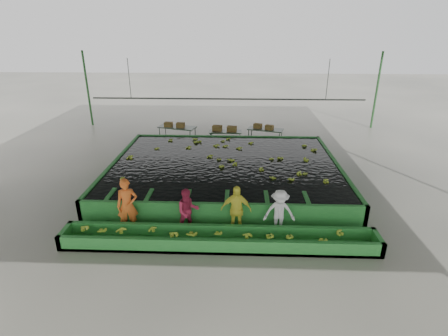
{
  "coord_description": "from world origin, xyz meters",
  "views": [
    {
      "loc": [
        0.53,
        -12.93,
        6.49
      ],
      "look_at": [
        0.0,
        0.5,
        1.0
      ],
      "focal_mm": 28.0,
      "sensor_mm": 36.0,
      "label": 1
    }
  ],
  "objects_px": {
    "packing_table_left": "(178,135)",
    "box_stack_mid": "(224,131)",
    "worker_c": "(236,210)",
    "box_stack_left": "(175,127)",
    "box_stack_right": "(263,129)",
    "worker_b": "(188,211)",
    "worker_a": "(127,206)",
    "worker_d": "(279,212)",
    "packing_table_mid": "(225,138)",
    "flotation_tank": "(225,171)",
    "packing_table_right": "(265,136)",
    "sorting_trough": "(219,239)"
  },
  "relations": [
    {
      "from": "packing_table_left",
      "to": "box_stack_mid",
      "type": "xyz_separation_m",
      "value": [
        2.8,
        -0.34,
        0.36
      ]
    },
    {
      "from": "worker_c",
      "to": "box_stack_left",
      "type": "relative_size",
      "value": 1.44
    },
    {
      "from": "box_stack_left",
      "to": "box_stack_right",
      "type": "xyz_separation_m",
      "value": [
        5.2,
        0.05,
        -0.07
      ]
    },
    {
      "from": "packing_table_left",
      "to": "box_stack_right",
      "type": "relative_size",
      "value": 1.85
    },
    {
      "from": "worker_b",
      "to": "packing_table_left",
      "type": "distance_m",
      "value": 9.87
    },
    {
      "from": "worker_a",
      "to": "worker_b",
      "type": "xyz_separation_m",
      "value": [
        2.02,
        0.0,
        -0.16
      ]
    },
    {
      "from": "worker_c",
      "to": "packing_table_left",
      "type": "height_order",
      "value": "worker_c"
    },
    {
      "from": "worker_d",
      "to": "packing_table_left",
      "type": "distance_m",
      "value": 10.87
    },
    {
      "from": "packing_table_mid",
      "to": "box_stack_mid",
      "type": "xyz_separation_m",
      "value": [
        -0.05,
        0.04,
        0.43
      ]
    },
    {
      "from": "flotation_tank",
      "to": "worker_a",
      "type": "xyz_separation_m",
      "value": [
        -3.09,
        -4.3,
        0.5
      ]
    },
    {
      "from": "worker_d",
      "to": "packing_table_right",
      "type": "relative_size",
      "value": 0.79
    },
    {
      "from": "worker_b",
      "to": "packing_table_right",
      "type": "distance_m",
      "value": 10.18
    },
    {
      "from": "packing_table_right",
      "to": "box_stack_right",
      "type": "height_order",
      "value": "box_stack_right"
    },
    {
      "from": "flotation_tank",
      "to": "worker_b",
      "type": "height_order",
      "value": "worker_b"
    },
    {
      "from": "worker_a",
      "to": "worker_b",
      "type": "bearing_deg",
      "value": -14.12
    },
    {
      "from": "packing_table_right",
      "to": "box_stack_mid",
      "type": "distance_m",
      "value": 2.43
    },
    {
      "from": "flotation_tank",
      "to": "packing_table_left",
      "type": "height_order",
      "value": "packing_table_left"
    },
    {
      "from": "box_stack_right",
      "to": "packing_table_left",
      "type": "bearing_deg",
      "value": 179.71
    },
    {
      "from": "worker_a",
      "to": "box_stack_right",
      "type": "distance_m",
      "value": 10.93
    },
    {
      "from": "sorting_trough",
      "to": "box_stack_mid",
      "type": "height_order",
      "value": "box_stack_mid"
    },
    {
      "from": "worker_a",
      "to": "worker_c",
      "type": "distance_m",
      "value": 3.61
    },
    {
      "from": "worker_b",
      "to": "worker_c",
      "type": "bearing_deg",
      "value": -18.75
    },
    {
      "from": "worker_c",
      "to": "packing_table_left",
      "type": "relative_size",
      "value": 0.79
    },
    {
      "from": "flotation_tank",
      "to": "box_stack_mid",
      "type": "height_order",
      "value": "box_stack_mid"
    },
    {
      "from": "sorting_trough",
      "to": "box_stack_right",
      "type": "distance_m",
      "value": 10.66
    },
    {
      "from": "flotation_tank",
      "to": "box_stack_right",
      "type": "distance_m",
      "value": 5.74
    },
    {
      "from": "worker_a",
      "to": "worker_b",
      "type": "height_order",
      "value": "worker_a"
    },
    {
      "from": "flotation_tank",
      "to": "worker_b",
      "type": "xyz_separation_m",
      "value": [
        -1.07,
        -4.3,
        0.34
      ]
    },
    {
      "from": "worker_d",
      "to": "box_stack_right",
      "type": "xyz_separation_m",
      "value": [
        0.1,
        9.64,
        0.12
      ]
    },
    {
      "from": "flotation_tank",
      "to": "sorting_trough",
      "type": "xyz_separation_m",
      "value": [
        0.0,
        -5.1,
        -0.2
      ]
    },
    {
      "from": "box_stack_mid",
      "to": "worker_a",
      "type": "bearing_deg",
      "value": -107.15
    },
    {
      "from": "box_stack_right",
      "to": "flotation_tank",
      "type": "bearing_deg",
      "value": -110.99
    },
    {
      "from": "packing_table_left",
      "to": "box_stack_left",
      "type": "bearing_deg",
      "value": -150.29
    },
    {
      "from": "sorting_trough",
      "to": "packing_table_left",
      "type": "bearing_deg",
      "value": 106.05
    },
    {
      "from": "sorting_trough",
      "to": "box_stack_left",
      "type": "xyz_separation_m",
      "value": [
        -3.15,
        10.39,
        0.74
      ]
    },
    {
      "from": "worker_b",
      "to": "box_stack_left",
      "type": "relative_size",
      "value": 1.31
    },
    {
      "from": "flotation_tank",
      "to": "box_stack_mid",
      "type": "distance_m",
      "value": 5.05
    },
    {
      "from": "worker_c",
      "to": "box_stack_right",
      "type": "xyz_separation_m",
      "value": [
        1.53,
        9.64,
        0.06
      ]
    },
    {
      "from": "worker_c",
      "to": "packing_table_mid",
      "type": "relative_size",
      "value": 0.92
    },
    {
      "from": "worker_a",
      "to": "worker_d",
      "type": "bearing_deg",
      "value": -14.12
    },
    {
      "from": "box_stack_left",
      "to": "box_stack_right",
      "type": "distance_m",
      "value": 5.2
    },
    {
      "from": "packing_table_right",
      "to": "box_stack_right",
      "type": "bearing_deg",
      "value": -177.88
    },
    {
      "from": "worker_b",
      "to": "box_stack_right",
      "type": "xyz_separation_m",
      "value": [
        3.12,
        9.64,
        0.13
      ]
    },
    {
      "from": "packing_table_right",
      "to": "box_stack_right",
      "type": "distance_m",
      "value": 0.48
    },
    {
      "from": "box_stack_mid",
      "to": "box_stack_right",
      "type": "relative_size",
      "value": 1.18
    },
    {
      "from": "worker_b",
      "to": "packing_table_right",
      "type": "relative_size",
      "value": 0.78
    },
    {
      "from": "box_stack_mid",
      "to": "worker_b",
      "type": "bearing_deg",
      "value": -95.28
    },
    {
      "from": "flotation_tank",
      "to": "packing_table_left",
      "type": "relative_size",
      "value": 4.6
    },
    {
      "from": "packing_table_right",
      "to": "box_stack_left",
      "type": "distance_m",
      "value": 5.35
    },
    {
      "from": "worker_c",
      "to": "box_stack_mid",
      "type": "bearing_deg",
      "value": 95.23
    }
  ]
}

